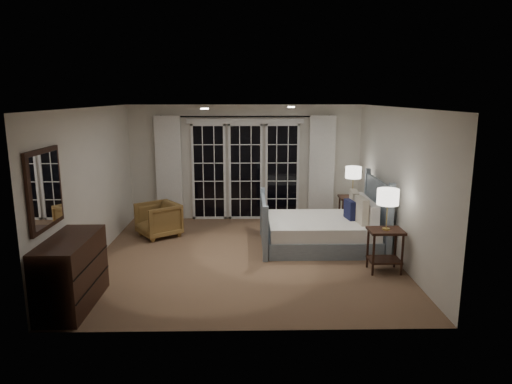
{
  "coord_description": "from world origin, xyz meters",
  "views": [
    {
      "loc": [
        0.03,
        -7.36,
        2.68
      ],
      "look_at": [
        0.19,
        0.35,
        1.05
      ],
      "focal_mm": 32.0,
      "sensor_mm": 36.0,
      "label": 1
    }
  ],
  "objects_px": {
    "lamp_right": "(353,173)",
    "armchair": "(158,220)",
    "nightstand_right": "(352,208)",
    "lamp_left": "(388,197)",
    "dresser": "(72,272)",
    "bed": "(324,230)",
    "nightstand_left": "(385,244)"
  },
  "relations": [
    {
      "from": "lamp_right",
      "to": "armchair",
      "type": "height_order",
      "value": "lamp_right"
    },
    {
      "from": "armchair",
      "to": "nightstand_left",
      "type": "bearing_deg",
      "value": 27.55
    },
    {
      "from": "lamp_left",
      "to": "armchair",
      "type": "bearing_deg",
      "value": 153.81
    },
    {
      "from": "nightstand_left",
      "to": "lamp_left",
      "type": "xyz_separation_m",
      "value": [
        0.0,
        -0.0,
        0.74
      ]
    },
    {
      "from": "nightstand_left",
      "to": "dresser",
      "type": "height_order",
      "value": "dresser"
    },
    {
      "from": "nightstand_right",
      "to": "armchair",
      "type": "distance_m",
      "value": 3.88
    },
    {
      "from": "bed",
      "to": "lamp_right",
      "type": "distance_m",
      "value": 1.58
    },
    {
      "from": "bed",
      "to": "lamp_right",
      "type": "xyz_separation_m",
      "value": [
        0.75,
        1.1,
        0.85
      ]
    },
    {
      "from": "bed",
      "to": "nightstand_right",
      "type": "bearing_deg",
      "value": 55.81
    },
    {
      "from": "lamp_left",
      "to": "lamp_right",
      "type": "height_order",
      "value": "lamp_left"
    },
    {
      "from": "nightstand_right",
      "to": "armchair",
      "type": "xyz_separation_m",
      "value": [
        -3.86,
        -0.43,
        -0.12
      ]
    },
    {
      "from": "nightstand_right",
      "to": "nightstand_left",
      "type": "bearing_deg",
      "value": -90.27
    },
    {
      "from": "nightstand_left",
      "to": "bed",
      "type": "bearing_deg",
      "value": 121.14
    },
    {
      "from": "nightstand_left",
      "to": "armchair",
      "type": "bearing_deg",
      "value": 153.81
    },
    {
      "from": "nightstand_right",
      "to": "lamp_right",
      "type": "height_order",
      "value": "lamp_right"
    },
    {
      "from": "nightstand_right",
      "to": "lamp_left",
      "type": "relative_size",
      "value": 1.07
    },
    {
      "from": "nightstand_left",
      "to": "nightstand_right",
      "type": "xyz_separation_m",
      "value": [
        0.01,
        2.32,
        0.0
      ]
    },
    {
      "from": "nightstand_right",
      "to": "armchair",
      "type": "relative_size",
      "value": 0.94
    },
    {
      "from": "nightstand_left",
      "to": "dresser",
      "type": "distance_m",
      "value": 4.52
    },
    {
      "from": "nightstand_right",
      "to": "dresser",
      "type": "height_order",
      "value": "dresser"
    },
    {
      "from": "dresser",
      "to": "bed",
      "type": "bearing_deg",
      "value": 32.44
    },
    {
      "from": "armchair",
      "to": "dresser",
      "type": "xyz_separation_m",
      "value": [
        -0.54,
        -2.99,
        0.13
      ]
    },
    {
      "from": "armchair",
      "to": "dresser",
      "type": "distance_m",
      "value": 3.04
    },
    {
      "from": "dresser",
      "to": "armchair",
      "type": "bearing_deg",
      "value": 79.73
    },
    {
      "from": "lamp_right",
      "to": "armchair",
      "type": "xyz_separation_m",
      "value": [
        -3.86,
        -0.43,
        -0.84
      ]
    },
    {
      "from": "lamp_left",
      "to": "dresser",
      "type": "height_order",
      "value": "lamp_left"
    },
    {
      "from": "bed",
      "to": "nightstand_left",
      "type": "relative_size",
      "value": 3.1
    },
    {
      "from": "nightstand_right",
      "to": "armchair",
      "type": "height_order",
      "value": "nightstand_right"
    },
    {
      "from": "bed",
      "to": "dresser",
      "type": "bearing_deg",
      "value": -147.56
    },
    {
      "from": "nightstand_right",
      "to": "lamp_left",
      "type": "xyz_separation_m",
      "value": [
        -0.01,
        -2.32,
        0.73
      ]
    },
    {
      "from": "nightstand_left",
      "to": "lamp_right",
      "type": "distance_m",
      "value": 2.43
    },
    {
      "from": "nightstand_right",
      "to": "lamp_left",
      "type": "distance_m",
      "value": 2.43
    }
  ]
}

